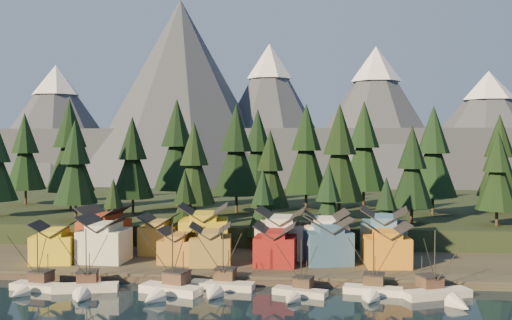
# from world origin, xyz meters

# --- Properties ---
(ground) EXTENTS (500.00, 500.00, 0.00)m
(ground) POSITION_xyz_m (0.00, 0.00, 0.00)
(ground) COLOR black
(ground) RESTS_ON ground
(shore_strip) EXTENTS (400.00, 50.00, 1.50)m
(shore_strip) POSITION_xyz_m (0.00, 40.00, 0.75)
(shore_strip) COLOR #312D24
(shore_strip) RESTS_ON ground
(hillside) EXTENTS (420.00, 100.00, 6.00)m
(hillside) POSITION_xyz_m (0.00, 90.00, 3.00)
(hillside) COLOR black
(hillside) RESTS_ON ground
(dock) EXTENTS (80.00, 4.00, 1.00)m
(dock) POSITION_xyz_m (0.00, 16.50, 0.50)
(dock) COLOR #4B3E35
(dock) RESTS_ON ground
(mountain_ridge) EXTENTS (560.00, 190.00, 90.00)m
(mountain_ridge) POSITION_xyz_m (-4.20, 213.59, 26.06)
(mountain_ridge) COLOR #454B59
(mountain_ridge) RESTS_ON ground
(boat_0) EXTENTS (8.88, 9.45, 10.97)m
(boat_0) POSITION_xyz_m (-30.44, 7.74, 2.20)
(boat_0) COLOR silver
(boat_0) RESTS_ON ground
(boat_1) EXTENTS (11.10, 11.68, 11.31)m
(boat_1) POSITION_xyz_m (-21.39, 7.46, 2.04)
(boat_1) COLOR silver
(boat_1) RESTS_ON ground
(boat_2) EXTENTS (10.98, 11.56, 12.63)m
(boat_2) POSITION_xyz_m (-7.77, 7.53, 2.45)
(boat_2) COLOR white
(boat_2) RESTS_ON ground
(boat_3) EXTENTS (11.32, 12.11, 11.71)m
(boat_3) POSITION_xyz_m (0.34, 10.81, 2.12)
(boat_3) COLOR beige
(boat_3) RESTS_ON ground
(boat_4) EXTENTS (9.30, 9.69, 10.07)m
(boat_4) POSITION_xyz_m (13.24, 8.54, 1.88)
(boat_4) COLOR beige
(boat_4) RESTS_ON ground
(boat_5) EXTENTS (9.98, 10.54, 11.08)m
(boat_5) POSITION_xyz_m (25.07, 10.49, 2.10)
(boat_5) COLOR white
(boat_5) RESTS_ON ground
(boat_6) EXTENTS (11.66, 12.03, 11.80)m
(boat_6) POSITION_xyz_m (35.59, 9.09, 2.12)
(boat_6) COLOR silver
(boat_6) RESTS_ON ground
(house_front_0) EXTENTS (8.75, 8.40, 7.74)m
(house_front_0) POSITION_xyz_m (-33.51, 22.61, 5.57)
(house_front_0) COLOR yellow
(house_front_0) RESTS_ON shore_strip
(house_front_1) EXTENTS (8.97, 8.64, 8.90)m
(house_front_1) POSITION_xyz_m (-24.37, 24.55, 6.18)
(house_front_1) COLOR beige
(house_front_1) RESTS_ON shore_strip
(house_front_2) EXTENTS (7.20, 7.25, 6.68)m
(house_front_2) POSITION_xyz_m (-9.81, 24.83, 5.01)
(house_front_2) COLOR #A26D29
(house_front_2) RESTS_ON shore_strip
(house_front_3) EXTENTS (8.28, 7.97, 7.66)m
(house_front_3) POSITION_xyz_m (-3.48, 23.70, 5.52)
(house_front_3) COLOR olive
(house_front_3) RESTS_ON shore_strip
(house_front_4) EXTENTS (7.92, 8.50, 7.77)m
(house_front_4) POSITION_xyz_m (8.65, 24.71, 5.58)
(house_front_4) COLOR maroon
(house_front_4) RESTS_ON shore_strip
(house_front_5) EXTENTS (10.05, 9.50, 8.83)m
(house_front_5) POSITION_xyz_m (18.37, 26.73, 6.14)
(house_front_5) COLOR #34577C
(house_front_5) RESTS_ON shore_strip
(house_front_6) EXTENTS (8.55, 8.14, 8.03)m
(house_front_6) POSITION_xyz_m (29.26, 25.51, 5.72)
(house_front_6) COLOR orange
(house_front_6) RESTS_ON shore_strip
(house_back_0) EXTENTS (10.07, 9.79, 9.58)m
(house_back_0) POSITION_xyz_m (-27.62, 33.05, 6.53)
(house_back_0) COLOR maroon
(house_back_0) RESTS_ON shore_strip
(house_back_1) EXTENTS (7.36, 7.45, 8.06)m
(house_back_1) POSITION_xyz_m (-15.85, 32.90, 5.73)
(house_back_1) COLOR olive
(house_back_1) RESTS_ON shore_strip
(house_back_2) EXTENTS (10.68, 9.99, 10.26)m
(house_back_2) POSITION_xyz_m (-6.46, 32.79, 6.89)
(house_back_2) COLOR gold
(house_back_2) RESTS_ON shore_strip
(house_back_3) EXTENTS (10.12, 9.12, 9.82)m
(house_back_3) POSITION_xyz_m (9.38, 31.96, 6.66)
(house_back_3) COLOR beige
(house_back_3) RESTS_ON shore_strip
(house_back_4) EXTENTS (9.35, 9.03, 9.51)m
(house_back_4) POSITION_xyz_m (18.04, 31.49, 6.49)
(house_back_4) COLOR white
(house_back_4) RESTS_ON shore_strip
(house_back_5) EXTENTS (9.95, 10.05, 9.99)m
(house_back_5) POSITION_xyz_m (29.62, 32.59, 6.74)
(house_back_5) COLOR #3C6990
(house_back_5) RESTS_ON shore_strip
(tree_hill_1) EXTENTS (12.94, 12.94, 30.15)m
(tree_hill_1) POSITION_xyz_m (-50.00, 68.00, 22.49)
(tree_hill_1) COLOR #332319
(tree_hill_1) RESTS_ON hillside
(tree_hill_2) EXTENTS (10.17, 10.17, 23.69)m
(tree_hill_2) POSITION_xyz_m (-40.00, 48.00, 18.95)
(tree_hill_2) COLOR #332319
(tree_hill_2) RESTS_ON hillside
(tree_hill_3) EXTENTS (10.71, 10.71, 24.94)m
(tree_hill_3) POSITION_xyz_m (-30.00, 60.00, 19.63)
(tree_hill_3) COLOR #332319
(tree_hill_3) RESTS_ON hillside
(tree_hill_4) EXTENTS (13.08, 13.08, 30.48)m
(tree_hill_4) POSITION_xyz_m (-22.00, 75.00, 22.67)
(tree_hill_4) COLOR #332319
(tree_hill_4) RESTS_ON hillside
(tree_hill_5) EXTENTS (9.96, 9.96, 23.20)m
(tree_hill_5) POSITION_xyz_m (-12.00, 50.00, 18.68)
(tree_hill_5) COLOR #332319
(tree_hill_5) RESTS_ON hillside
(tree_hill_6) EXTENTS (12.21, 12.21, 28.45)m
(tree_hill_6) POSITION_xyz_m (-4.00, 65.00, 21.55)
(tree_hill_6) COLOR #332319
(tree_hill_6) RESTS_ON hillside
(tree_hill_7) EXTENTS (9.16, 9.16, 21.33)m
(tree_hill_7) POSITION_xyz_m (6.00, 48.00, 17.66)
(tree_hill_7) COLOR #332319
(tree_hill_7) RESTS_ON hillside
(tree_hill_8) EXTENTS (12.34, 12.34, 28.74)m
(tree_hill_8) POSITION_xyz_m (14.00, 72.00, 21.72)
(tree_hill_8) COLOR #332319
(tree_hill_8) RESTS_ON hillside
(tree_hill_9) EXTENTS (11.86, 11.86, 27.63)m
(tree_hill_9) POSITION_xyz_m (22.00, 55.00, 21.10)
(tree_hill_9) COLOR #332319
(tree_hill_9) RESTS_ON hillside
(tree_hill_10) EXTENTS (12.86, 12.86, 29.96)m
(tree_hill_10) POSITION_xyz_m (30.00, 80.00, 22.38)
(tree_hill_10) COLOR #332319
(tree_hill_10) RESTS_ON hillside
(tree_hill_11) EXTENTS (9.56, 9.56, 22.27)m
(tree_hill_11) POSITION_xyz_m (38.00, 50.00, 18.17)
(tree_hill_11) COLOR #332319
(tree_hill_11) RESTS_ON hillside
(tree_hill_12) EXTENTS (11.91, 11.91, 27.75)m
(tree_hill_12) POSITION_xyz_m (46.00, 66.00, 21.17)
(tree_hill_12) COLOR #332319
(tree_hill_12) RESTS_ON hillside
(tree_hill_13) EXTENTS (9.15, 9.15, 21.31)m
(tree_hill_13) POSITION_xyz_m (56.00, 48.00, 17.64)
(tree_hill_13) COLOR #332319
(tree_hill_13) RESTS_ON hillside
(tree_hill_14) EXTENTS (11.06, 11.06, 25.75)m
(tree_hill_14) POSITION_xyz_m (64.00, 72.00, 20.08)
(tree_hill_14) COLOR #332319
(tree_hill_14) RESTS_ON hillside
(tree_hill_15) EXTENTS (12.00, 12.00, 27.95)m
(tree_hill_15) POSITION_xyz_m (0.00, 82.00, 21.28)
(tree_hill_15) COLOR #332319
(tree_hill_15) RESTS_ON hillside
(tree_hill_16) EXTENTS (11.56, 11.56, 26.92)m
(tree_hill_16) POSITION_xyz_m (-68.00, 78.00, 20.72)
(tree_hill_16) COLOR #332319
(tree_hill_16) RESTS_ON hillside
(tree_shore_0) EXTENTS (6.44, 6.44, 15.00)m
(tree_shore_0) POSITION_xyz_m (-28.00, 40.00, 9.69)
(tree_shore_0) COLOR #332319
(tree_shore_0) RESTS_ON shore_strip
(tree_shore_1) EXTENTS (7.37, 7.37, 17.17)m
(tree_shore_1) POSITION_xyz_m (-12.00, 40.00, 10.88)
(tree_shore_1) COLOR #332319
(tree_shore_1) RESTS_ON shore_strip
(tree_shore_2) EXTENTS (7.39, 7.39, 17.23)m
(tree_shore_2) POSITION_xyz_m (5.00, 40.00, 10.91)
(tree_shore_2) COLOR #332319
(tree_shore_2) RESTS_ON shore_strip
(tree_shore_3) EXTENTS (8.00, 8.00, 18.64)m
(tree_shore_3) POSITION_xyz_m (19.00, 40.00, 11.68)
(tree_shore_3) COLOR #332319
(tree_shore_3) RESTS_ON shore_strip
(tree_shore_4) EXTENTS (6.78, 6.78, 15.79)m
(tree_shore_4) POSITION_xyz_m (31.00, 40.00, 10.12)
(tree_shore_4) COLOR #332319
(tree_shore_4) RESTS_ON shore_strip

